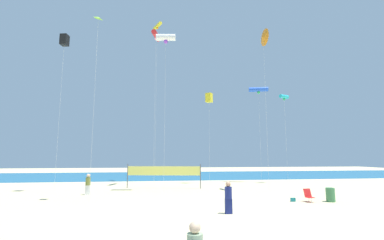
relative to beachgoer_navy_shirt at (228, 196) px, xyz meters
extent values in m
plane|color=beige|center=(-1.85, 0.90, -0.95)|extent=(120.00, 120.00, 0.00)
cube|color=#1E6B99|center=(-1.85, 30.22, -0.94)|extent=(120.00, 20.00, 0.01)
sphere|color=beige|center=(-3.10, -8.40, 0.56)|extent=(0.28, 0.28, 0.28)
cube|color=navy|center=(0.00, 0.00, -0.54)|extent=(0.39, 0.23, 0.81)
cylinder|color=navy|center=(0.00, 0.00, 0.19)|extent=(0.40, 0.40, 0.67)
sphere|color=tan|center=(0.00, 0.00, 0.68)|extent=(0.30, 0.30, 0.30)
cube|color=white|center=(-9.69, 8.57, -0.55)|extent=(0.38, 0.23, 0.79)
cylinder|color=olive|center=(-9.69, 8.57, 0.17)|extent=(0.40, 0.40, 0.65)
sphere|color=beige|center=(-9.69, 8.57, 0.64)|extent=(0.29, 0.29, 0.29)
cube|color=red|center=(6.66, 2.92, -0.63)|extent=(0.52, 0.48, 0.03)
cube|color=red|center=(6.66, 3.21, -0.35)|extent=(0.52, 0.23, 0.57)
cylinder|color=silver|center=(6.66, 2.77, -0.79)|extent=(0.03, 0.03, 0.32)
cylinder|color=silver|center=(6.66, 3.06, -0.79)|extent=(0.03, 0.03, 0.32)
cylinder|color=#3F7F4C|center=(8.20, 2.89, -0.46)|extent=(0.60, 0.60, 0.96)
cylinder|color=#4C4C51|center=(-6.94, 12.86, 0.25)|extent=(0.08, 0.08, 2.40)
cylinder|color=#4C4C51|center=(0.31, 11.56, 0.25)|extent=(0.08, 0.08, 2.40)
cube|color=#EAE566|center=(-3.32, 12.21, 0.78)|extent=(7.25, 1.33, 0.90)
cube|color=#19727A|center=(5.60, 3.31, -0.82)|extent=(0.32, 0.16, 0.26)
cylinder|color=silver|center=(-3.37, 9.67, 6.39)|extent=(0.01, 0.01, 14.68)
cylinder|color=white|center=(-3.37, 9.67, 13.73)|extent=(1.94, 0.88, 0.65)
sphere|color=purple|center=(-3.37, 9.67, 13.31)|extent=(0.39, 0.39, 0.39)
cylinder|color=silver|center=(8.70, 16.61, 4.88)|extent=(0.01, 0.01, 11.65)
cylinder|color=blue|center=(8.70, 16.61, 10.70)|extent=(2.47, 1.19, 0.57)
sphere|color=green|center=(8.70, 16.61, 10.32)|extent=(0.34, 0.34, 0.34)
cylinder|color=silver|center=(-8.66, 4.83, 5.86)|extent=(0.01, 0.01, 13.62)
pyramid|color=#8CD833|center=(-8.64, 4.81, 12.74)|extent=(0.80, 0.80, 0.32)
cylinder|color=silver|center=(-12.92, 10.27, 6.11)|extent=(0.01, 0.01, 14.11)
cube|color=black|center=(-12.92, 10.27, 13.17)|extent=(0.77, 0.77, 1.04)
cylinder|color=silver|center=(11.37, 15.17, 4.29)|extent=(0.01, 0.01, 10.46)
cylinder|color=#26BFCC|center=(11.37, 15.17, 9.52)|extent=(1.32, 0.87, 0.46)
sphere|color=green|center=(11.37, 15.17, 9.19)|extent=(0.28, 0.28, 0.28)
cylinder|color=silver|center=(6.20, 8.73, 6.48)|extent=(0.01, 0.01, 14.85)
cone|color=orange|center=(6.20, 8.73, 13.90)|extent=(0.40, 1.73, 1.71)
cylinder|color=silver|center=(-4.38, 14.52, 7.61)|extent=(0.01, 0.01, 17.12)
cylinder|color=red|center=(-4.38, 14.52, 16.18)|extent=(1.07, 2.14, 0.57)
sphere|color=pink|center=(-4.38, 14.52, 15.79)|extent=(0.34, 0.34, 0.34)
cylinder|color=silver|center=(-4.27, 18.90, 9.34)|extent=(0.01, 0.01, 20.57)
cylinder|color=yellow|center=(-4.27, 18.90, 19.63)|extent=(1.22, 1.92, 0.45)
sphere|color=orange|center=(-4.27, 18.90, 19.30)|extent=(0.27, 0.27, 0.27)
cylinder|color=silver|center=(2.12, 15.95, 4.16)|extent=(0.01, 0.01, 10.22)
cube|color=yellow|center=(2.12, 15.95, 9.27)|extent=(0.97, 0.97, 1.11)
camera|label=1|loc=(-4.02, -14.89, 2.24)|focal=24.72mm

